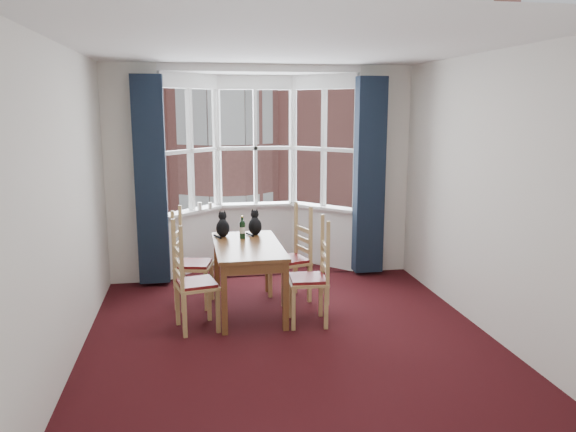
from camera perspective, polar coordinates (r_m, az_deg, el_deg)
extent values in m
plane|color=black|center=(5.63, 0.35, -12.65)|extent=(4.50, 4.50, 0.00)
plane|color=white|center=(5.19, 0.39, 16.98)|extent=(4.50, 4.50, 0.00)
plane|color=silver|center=(5.27, -21.59, 0.82)|extent=(0.00, 4.50, 4.50)
plane|color=silver|center=(5.91, 19.84, 1.99)|extent=(0.00, 4.50, 4.50)
plane|color=silver|center=(3.09, 7.70, -5.29)|extent=(4.00, 0.00, 4.00)
cube|color=silver|center=(7.42, -15.46, 3.96)|extent=(0.70, 0.12, 2.80)
cube|color=silver|center=(7.81, 9.47, 4.55)|extent=(0.70, 0.12, 2.80)
cube|color=#162233|center=(7.23, -13.75, 3.47)|extent=(0.38, 0.22, 2.60)
cube|color=#162233|center=(7.57, 8.26, 4.00)|extent=(0.38, 0.22, 2.60)
cube|color=brown|center=(6.22, -4.11, -3.09)|extent=(0.74, 1.36, 0.04)
cube|color=brown|center=(5.70, -6.50, -8.48)|extent=(0.06, 0.06, 0.73)
cube|color=brown|center=(6.89, -7.25, -5.03)|extent=(0.06, 0.06, 0.73)
cube|color=brown|center=(5.77, -0.24, -8.16)|extent=(0.06, 0.06, 0.73)
cube|color=brown|center=(6.95, -2.08, -4.81)|extent=(0.06, 0.06, 0.73)
cube|color=tan|center=(5.85, -9.26, -6.85)|extent=(0.48, 0.50, 0.06)
cube|color=#5C0F11|center=(5.85, -9.27, -6.71)|extent=(0.43, 0.45, 0.03)
cube|color=tan|center=(6.55, -9.54, -4.91)|extent=(0.48, 0.49, 0.06)
cube|color=#5C0F11|center=(6.55, -9.55, -4.78)|extent=(0.43, 0.45, 0.03)
cube|color=tan|center=(5.93, 2.01, -6.47)|extent=(0.43, 0.45, 0.06)
cube|color=#5C0F11|center=(5.92, 2.01, -6.34)|extent=(0.39, 0.40, 0.03)
cube|color=tan|center=(6.63, 0.16, -4.56)|extent=(0.51, 0.52, 0.06)
cube|color=#5C0F11|center=(6.63, 0.16, -4.43)|extent=(0.46, 0.47, 0.03)
ellipsoid|color=black|center=(6.60, -6.64, -1.25)|extent=(0.16, 0.21, 0.21)
sphere|color=black|center=(6.65, -6.68, -0.01)|extent=(0.10, 0.10, 0.10)
cone|color=black|center=(6.64, -6.92, 0.40)|extent=(0.04, 0.04, 0.04)
cone|color=black|center=(6.64, -6.45, 0.41)|extent=(0.04, 0.04, 0.04)
ellipsoid|color=black|center=(6.67, -3.37, -1.07)|extent=(0.17, 0.22, 0.21)
sphere|color=black|center=(6.71, -3.40, 0.17)|extent=(0.11, 0.11, 0.10)
cone|color=black|center=(6.70, -3.64, 0.58)|extent=(0.04, 0.04, 0.04)
cone|color=black|center=(6.70, -3.17, 0.59)|extent=(0.04, 0.04, 0.04)
cylinder|color=black|center=(6.48, -4.66, -1.46)|extent=(0.07, 0.07, 0.19)
sphere|color=black|center=(6.47, -4.67, -0.68)|extent=(0.06, 0.06, 0.06)
cylinder|color=black|center=(6.46, -4.67, -0.37)|extent=(0.03, 0.03, 0.08)
cylinder|color=gold|center=(6.45, -4.68, -0.06)|extent=(0.03, 0.03, 0.02)
cylinder|color=silver|center=(6.48, -4.66, -1.42)|extent=(0.07, 0.07, 0.07)
cylinder|color=white|center=(7.80, -8.97, 1.00)|extent=(0.06, 0.06, 0.10)
cylinder|color=white|center=(7.83, -7.92, 1.04)|extent=(0.06, 0.06, 0.09)
plane|color=#333335|center=(38.24, -8.12, -1.53)|extent=(80.00, 80.00, 0.00)
cube|color=#97564D|center=(19.39, -7.07, 7.24)|extent=(18.00, 6.00, 14.00)
cylinder|color=#97564D|center=(16.40, -6.56, 6.56)|extent=(3.20, 3.20, 14.00)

